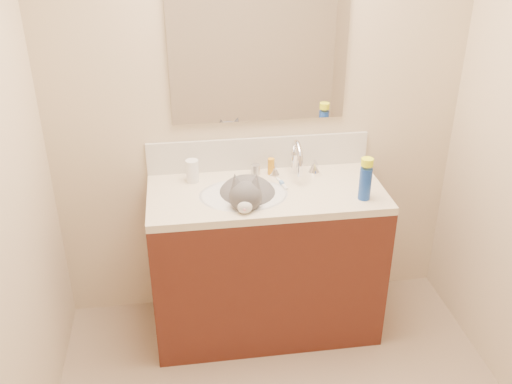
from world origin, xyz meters
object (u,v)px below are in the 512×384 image
object	(u,v)px
vanity_cabinet	(266,263)
cat	(247,199)
faucet	(296,162)
spray_can	(365,184)
basin	(244,207)
silver_jar	(256,170)
amber_bottle	(271,166)
pill_bottle	(192,171)

from	to	relation	value
vanity_cabinet	cat	distance (m)	0.44
faucet	spray_can	size ratio (longest dim) A/B	1.70
vanity_cabinet	basin	xyz separation A→B (m)	(-0.12, -0.03, 0.38)
faucet	silver_jar	xyz separation A→B (m)	(-0.21, 0.05, -0.06)
faucet	spray_can	xyz separation A→B (m)	(0.28, -0.29, -0.00)
faucet	cat	distance (m)	0.35
vanity_cabinet	silver_jar	size ratio (longest dim) A/B	21.65
basin	spray_can	distance (m)	0.62
faucet	amber_bottle	distance (m)	0.14
vanity_cabinet	silver_jar	world-z (taller)	silver_jar
basin	silver_jar	size ratio (longest dim) A/B	8.12
silver_jar	faucet	bearing A→B (deg)	-14.70
silver_jar	amber_bottle	world-z (taller)	amber_bottle
faucet	spray_can	world-z (taller)	faucet
spray_can	vanity_cabinet	bearing A→B (deg)	161.25
silver_jar	spray_can	bearing A→B (deg)	-35.43
silver_jar	basin	bearing A→B (deg)	-112.65
basin	faucet	size ratio (longest dim) A/B	1.61
pill_bottle	basin	bearing A→B (deg)	-37.15
cat	pill_bottle	size ratio (longest dim) A/B	3.74
basin	amber_bottle	world-z (taller)	amber_bottle
basin	amber_bottle	xyz separation A→B (m)	(0.17, 0.21, 0.12)
faucet	amber_bottle	bearing A→B (deg)	160.29
vanity_cabinet	silver_jar	distance (m)	0.52
vanity_cabinet	amber_bottle	world-z (taller)	amber_bottle
amber_bottle	silver_jar	bearing A→B (deg)	173.37
cat	amber_bottle	world-z (taller)	cat
basin	pill_bottle	xyz separation A→B (m)	(-0.24, 0.19, 0.13)
cat	pill_bottle	bearing A→B (deg)	154.90
vanity_cabinet	spray_can	bearing A→B (deg)	-18.75
cat	pill_bottle	xyz separation A→B (m)	(-0.26, 0.19, 0.08)
pill_bottle	silver_jar	bearing A→B (deg)	6.16
pill_bottle	vanity_cabinet	bearing A→B (deg)	-23.06
cat	silver_jar	world-z (taller)	cat
cat	amber_bottle	bearing A→B (deg)	64.33
faucet	cat	bearing A→B (deg)	-148.92
basin	amber_bottle	bearing A→B (deg)	50.51
amber_bottle	spray_can	bearing A→B (deg)	-39.75
pill_bottle	spray_can	xyz separation A→B (m)	(0.83, -0.31, 0.02)
vanity_cabinet	pill_bottle	size ratio (longest dim) A/B	9.99
vanity_cabinet	faucet	size ratio (longest dim) A/B	4.29
amber_bottle	spray_can	size ratio (longest dim) A/B	0.55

